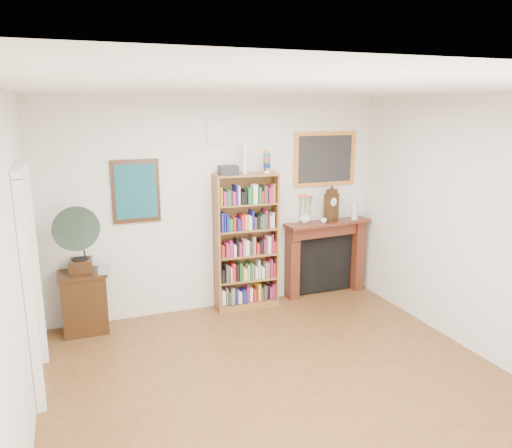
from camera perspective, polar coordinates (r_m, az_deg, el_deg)
The scene contains 15 objects.
room at distance 4.29m, azimuth 5.26°, elevation -3.89°, with size 4.51×5.01×2.81m.
door_casing at distance 5.09m, azimuth -24.37°, elevation -3.92°, with size 0.08×1.02×2.17m.
teal_poster at distance 6.29m, azimuth -13.56°, elevation 3.65°, with size 0.58×0.04×0.78m.
small_picture at distance 6.43m, azimuth -4.45°, elevation 10.47°, with size 0.26×0.04×0.30m.
gilt_painting at distance 7.05m, azimuth 7.87°, elevation 7.38°, with size 0.95×0.04×0.75m.
bookshelf at distance 6.59m, azimuth -1.09°, elevation -1.18°, with size 0.85×0.34×2.09m.
side_cabinet at distance 6.38m, azimuth -19.02°, elevation -8.46°, with size 0.55×0.40×0.75m, color black.
fireplace at distance 7.25m, azimuth 7.88°, elevation -3.09°, with size 1.30×0.40×1.08m.
gramophone at distance 6.01m, azimuth -19.62°, elevation -1.33°, with size 0.57×0.69×0.84m.
cd_stack at distance 6.13m, azimuth -17.00°, elevation -5.05°, with size 0.12×0.12×0.08m, color silver.
mantel_clock at distance 7.07m, azimuth 8.62°, elevation 2.07°, with size 0.22×0.17×0.45m.
flower_vase at distance 6.93m, azimuth 5.63°, elevation 0.74°, with size 0.15×0.15×0.16m, color silver.
teacup at distance 6.99m, azimuth 7.75°, elevation 0.39°, with size 0.08×0.08×0.06m, color white.
bottle_left at distance 7.24m, azimuth 11.16°, elevation 1.42°, with size 0.07×0.07×0.24m, color silver.
bottle_right at distance 7.29m, azimuth 11.36°, elevation 1.33°, with size 0.06×0.06×0.20m, color silver.
Camera 1 is at (-1.82, -3.68, 2.66)m, focal length 35.00 mm.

